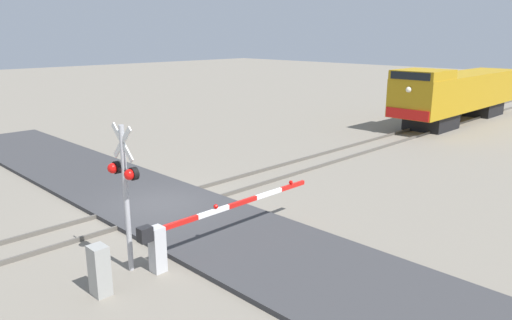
# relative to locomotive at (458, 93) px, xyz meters

# --- Properties ---
(ground_plane) EXTENTS (160.00, 160.00, 0.00)m
(ground_plane) POSITION_rel_locomotive_xyz_m (0.00, -25.60, -2.10)
(ground_plane) COLOR gray
(rail_track_left) EXTENTS (0.08, 80.00, 0.15)m
(rail_track_left) POSITION_rel_locomotive_xyz_m (-0.72, -25.60, -2.03)
(rail_track_left) COLOR #59544C
(rail_track_left) RESTS_ON ground_plane
(rail_track_right) EXTENTS (0.08, 80.00, 0.15)m
(rail_track_right) POSITION_rel_locomotive_xyz_m (0.72, -25.60, -2.03)
(rail_track_right) COLOR #59544C
(rail_track_right) RESTS_ON ground_plane
(road_surface) EXTENTS (36.00, 4.49, 0.15)m
(road_surface) POSITION_rel_locomotive_xyz_m (0.00, -25.60, -2.03)
(road_surface) COLOR #38383A
(road_surface) RESTS_ON ground_plane
(locomotive) EXTENTS (3.05, 15.46, 4.05)m
(locomotive) POSITION_rel_locomotive_xyz_m (0.00, 0.00, 0.00)
(locomotive) COLOR black
(locomotive) RESTS_ON ground_plane
(crossing_signal) EXTENTS (1.18, 0.33, 4.05)m
(crossing_signal) POSITION_rel_locomotive_xyz_m (3.49, -28.98, 0.42)
(crossing_signal) COLOR #ADADB2
(crossing_signal) RESTS_ON ground_plane
(crossing_gate) EXTENTS (0.36, 6.63, 1.40)m
(crossing_gate) POSITION_rel_locomotive_xyz_m (4.09, -27.57, -1.22)
(crossing_gate) COLOR silver
(crossing_gate) RESTS_ON ground_plane
(utility_cabinet) EXTENTS (0.47, 0.40, 1.29)m
(utility_cabinet) POSITION_rel_locomotive_xyz_m (4.10, -30.16, -1.46)
(utility_cabinet) COLOR #999993
(utility_cabinet) RESTS_ON ground_plane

